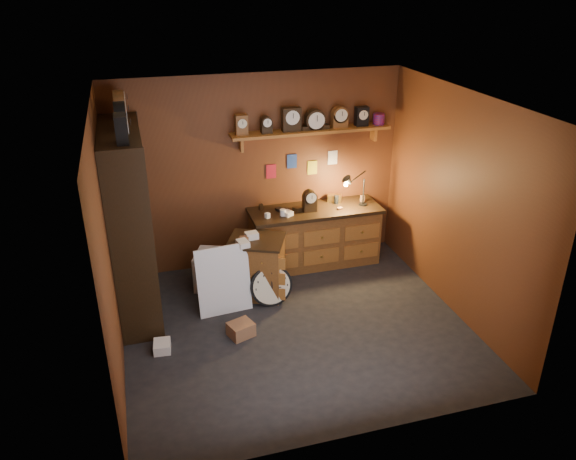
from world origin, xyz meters
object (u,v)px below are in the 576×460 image
(low_cabinet, at_px, (257,265))
(big_round_clock, at_px, (271,286))
(workbench, at_px, (315,233))
(shelving_unit, at_px, (127,216))

(low_cabinet, distance_m, big_round_clock, 0.36)
(workbench, height_order, big_round_clock, workbench)
(workbench, xyz_separation_m, low_cabinet, (-0.99, -0.60, -0.05))
(workbench, distance_m, low_cabinet, 1.16)
(low_cabinet, height_order, big_round_clock, low_cabinet)
(shelving_unit, distance_m, workbench, 2.68)
(shelving_unit, relative_size, workbench, 1.39)
(shelving_unit, bearing_deg, low_cabinet, -3.82)
(workbench, xyz_separation_m, big_round_clock, (-0.88, -0.90, -0.21))
(low_cabinet, relative_size, big_round_clock, 1.61)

